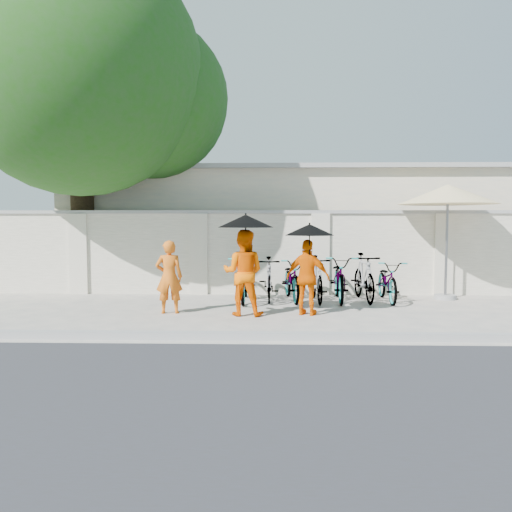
{
  "coord_description": "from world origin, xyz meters",
  "views": [
    {
      "loc": [
        0.78,
        -9.21,
        1.81
      ],
      "look_at": [
        0.48,
        0.98,
        1.1
      ],
      "focal_mm": 35.0,
      "sensor_mm": 36.0,
      "label": 1
    }
  ],
  "objects_px": {
    "monk_right": "(308,277)",
    "patio_umbrella": "(448,196)",
    "monk_left": "(169,277)",
    "monk_center": "(243,273)"
  },
  "relations": [
    {
      "from": "monk_left",
      "to": "monk_center",
      "type": "distance_m",
      "value": 1.48
    },
    {
      "from": "monk_center",
      "to": "monk_left",
      "type": "bearing_deg",
      "value": 1.13
    },
    {
      "from": "monk_left",
      "to": "monk_center",
      "type": "xyz_separation_m",
      "value": [
        1.47,
        -0.16,
        0.11
      ]
    },
    {
      "from": "monk_center",
      "to": "monk_right",
      "type": "relative_size",
      "value": 1.13
    },
    {
      "from": "monk_left",
      "to": "monk_right",
      "type": "xyz_separation_m",
      "value": [
        2.71,
        -0.11,
        0.01
      ]
    },
    {
      "from": "monk_right",
      "to": "patio_umbrella",
      "type": "bearing_deg",
      "value": -126.96
    },
    {
      "from": "monk_left",
      "to": "patio_umbrella",
      "type": "xyz_separation_m",
      "value": [
        6.07,
        1.97,
        1.68
      ]
    },
    {
      "from": "monk_center",
      "to": "patio_umbrella",
      "type": "distance_m",
      "value": 5.3
    },
    {
      "from": "monk_left",
      "to": "monk_center",
      "type": "relative_size",
      "value": 0.87
    },
    {
      "from": "patio_umbrella",
      "to": "monk_right",
      "type": "bearing_deg",
      "value": -148.3
    }
  ]
}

